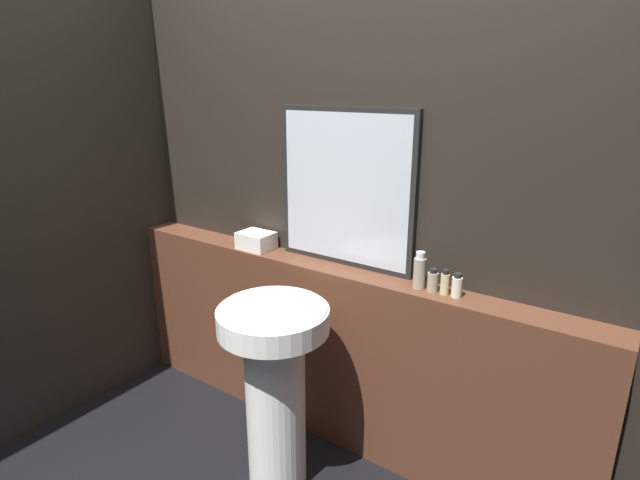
{
  "coord_description": "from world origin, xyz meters",
  "views": [
    {
      "loc": [
        1.28,
        -0.78,
        1.81
      ],
      "look_at": [
        0.0,
        1.05,
        1.11
      ],
      "focal_mm": 28.0,
      "sensor_mm": 36.0,
      "label": 1
    }
  ],
  "objects_px": {
    "shampoo_bottle": "(420,271)",
    "lotion_bottle": "(445,283)",
    "body_wash_bottle": "(457,286)",
    "pedestal_sink": "(276,379)",
    "towel_stack": "(256,240)",
    "mirror": "(345,189)",
    "conditioner_bottle": "(433,281)"
  },
  "relations": [
    {
      "from": "pedestal_sink",
      "to": "shampoo_bottle",
      "type": "height_order",
      "value": "shampoo_bottle"
    },
    {
      "from": "shampoo_bottle",
      "to": "body_wash_bottle",
      "type": "bearing_deg",
      "value": 0.0
    },
    {
      "from": "towel_stack",
      "to": "lotion_bottle",
      "type": "distance_m",
      "value": 1.07
    },
    {
      "from": "shampoo_bottle",
      "to": "conditioner_bottle",
      "type": "distance_m",
      "value": 0.07
    },
    {
      "from": "pedestal_sink",
      "to": "conditioner_bottle",
      "type": "xyz_separation_m",
      "value": [
        0.53,
        0.44,
        0.45
      ]
    },
    {
      "from": "conditioner_bottle",
      "to": "body_wash_bottle",
      "type": "relative_size",
      "value": 0.97
    },
    {
      "from": "towel_stack",
      "to": "body_wash_bottle",
      "type": "distance_m",
      "value": 1.12
    },
    {
      "from": "pedestal_sink",
      "to": "mirror",
      "type": "xyz_separation_m",
      "value": [
        0.03,
        0.51,
        0.78
      ]
    },
    {
      "from": "conditioner_bottle",
      "to": "pedestal_sink",
      "type": "bearing_deg",
      "value": -140.6
    },
    {
      "from": "towel_stack",
      "to": "shampoo_bottle",
      "type": "relative_size",
      "value": 1.11
    },
    {
      "from": "pedestal_sink",
      "to": "shampoo_bottle",
      "type": "relative_size",
      "value": 5.4
    },
    {
      "from": "towel_stack",
      "to": "shampoo_bottle",
      "type": "height_order",
      "value": "shampoo_bottle"
    },
    {
      "from": "towel_stack",
      "to": "body_wash_bottle",
      "type": "bearing_deg",
      "value": 0.0
    },
    {
      "from": "shampoo_bottle",
      "to": "lotion_bottle",
      "type": "xyz_separation_m",
      "value": [
        0.12,
        0.0,
        -0.03
      ]
    },
    {
      "from": "mirror",
      "to": "lotion_bottle",
      "type": "distance_m",
      "value": 0.65
    },
    {
      "from": "lotion_bottle",
      "to": "body_wash_bottle",
      "type": "distance_m",
      "value": 0.05
    },
    {
      "from": "pedestal_sink",
      "to": "mirror",
      "type": "bearing_deg",
      "value": 86.09
    },
    {
      "from": "towel_stack",
      "to": "pedestal_sink",
      "type": "bearing_deg",
      "value": -41.9
    },
    {
      "from": "body_wash_bottle",
      "to": "pedestal_sink",
      "type": "bearing_deg",
      "value": -145.67
    },
    {
      "from": "conditioner_bottle",
      "to": "body_wash_bottle",
      "type": "xyz_separation_m",
      "value": [
        0.11,
        0.0,
        0.0
      ]
    },
    {
      "from": "towel_stack",
      "to": "lotion_bottle",
      "type": "height_order",
      "value": "lotion_bottle"
    },
    {
      "from": "mirror",
      "to": "towel_stack",
      "type": "distance_m",
      "value": 0.62
    },
    {
      "from": "towel_stack",
      "to": "conditioner_bottle",
      "type": "xyz_separation_m",
      "value": [
        1.02,
        0.0,
        0.0
      ]
    },
    {
      "from": "shampoo_bottle",
      "to": "body_wash_bottle",
      "type": "distance_m",
      "value": 0.17
    },
    {
      "from": "shampoo_bottle",
      "to": "lotion_bottle",
      "type": "height_order",
      "value": "shampoo_bottle"
    },
    {
      "from": "towel_stack",
      "to": "conditioner_bottle",
      "type": "bearing_deg",
      "value": 0.0
    },
    {
      "from": "mirror",
      "to": "towel_stack",
      "type": "xyz_separation_m",
      "value": [
        -0.52,
        -0.07,
        -0.33
      ]
    },
    {
      "from": "towel_stack",
      "to": "conditioner_bottle",
      "type": "relative_size",
      "value": 1.8
    },
    {
      "from": "pedestal_sink",
      "to": "mirror",
      "type": "relative_size",
      "value": 1.19
    },
    {
      "from": "towel_stack",
      "to": "lotion_bottle",
      "type": "relative_size",
      "value": 1.68
    },
    {
      "from": "towel_stack",
      "to": "lotion_bottle",
      "type": "bearing_deg",
      "value": 0.0
    },
    {
      "from": "shampoo_bottle",
      "to": "conditioner_bottle",
      "type": "xyz_separation_m",
      "value": [
        0.06,
        0.0,
        -0.03
      ]
    }
  ]
}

